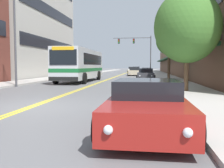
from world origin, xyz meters
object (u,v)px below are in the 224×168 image
(car_white_moving_lead, at_px, (132,70))
(street_tree_right_near, at_px, (187,27))
(car_silver_moving_third, at_px, (136,70))
(car_black_parked_left_near, at_px, (87,73))
(car_red_parked_right_foreground, at_px, (147,106))
(car_dark_grey_parked_right_mid, at_px, (146,74))
(car_slate_blue_parked_right_far, at_px, (146,71))
(street_lamp_left_near, at_px, (19,15))
(traffic_signal_mast, at_px, (138,47))
(city_bus, at_px, (81,64))
(street_tree_right_mid, at_px, (169,41))
(car_champagne_moving_second, at_px, (134,72))

(car_white_moving_lead, relative_size, street_tree_right_near, 0.82)
(car_silver_moving_third, bearing_deg, car_black_parked_left_near, -110.89)
(car_red_parked_right_foreground, relative_size, car_dark_grey_parked_right_mid, 0.95)
(car_slate_blue_parked_right_far, bearing_deg, car_white_moving_lead, 102.96)
(street_lamp_left_near, bearing_deg, car_slate_blue_parked_right_far, 73.29)
(car_slate_blue_parked_right_far, height_order, street_tree_right_near, street_tree_right_near)
(car_silver_moving_third, relative_size, street_lamp_left_near, 0.49)
(car_red_parked_right_foreground, xyz_separation_m, car_slate_blue_parked_right_far, (-0.01, 42.48, -0.01))
(car_dark_grey_parked_right_mid, relative_size, traffic_signal_mast, 0.64)
(car_black_parked_left_near, distance_m, car_dark_grey_parked_right_mid, 11.83)
(traffic_signal_mast, relative_size, street_lamp_left_near, 0.82)
(city_bus, relative_size, car_black_parked_left_near, 2.45)
(car_red_parked_right_foreground, xyz_separation_m, car_dark_grey_parked_right_mid, (-0.05, 22.11, 0.02))
(car_dark_grey_parked_right_mid, xyz_separation_m, car_silver_moving_third, (-2.06, 25.45, 0.04))
(traffic_signal_mast, bearing_deg, car_white_moving_lead, 97.58)
(traffic_signal_mast, distance_m, street_tree_right_mid, 23.09)
(street_lamp_left_near, height_order, street_tree_right_mid, street_lamp_left_near)
(city_bus, height_order, car_white_moving_lead, city_bus)
(car_dark_grey_parked_right_mid, xyz_separation_m, car_white_moving_lead, (-3.65, 36.43, 0.01))
(city_bus, xyz_separation_m, street_tree_right_near, (8.83, -9.78, 1.99))
(car_white_moving_lead, bearing_deg, car_red_parked_right_foreground, -86.38)
(city_bus, height_order, street_tree_right_near, street_tree_right_near)
(car_white_moving_lead, xyz_separation_m, street_lamp_left_near, (-5.64, -47.15, 4.66))
(city_bus, bearing_deg, street_tree_right_near, -47.94)
(traffic_signal_mast, bearing_deg, car_slate_blue_parked_right_far, -2.55)
(street_tree_right_mid, bearing_deg, car_white_moving_lead, 98.76)
(traffic_signal_mast, relative_size, street_tree_right_near, 1.28)
(car_slate_blue_parked_right_far, xyz_separation_m, traffic_signal_mast, (-1.57, 0.07, 4.65))
(city_bus, bearing_deg, car_black_parked_left_near, 100.74)
(city_bus, distance_m, car_red_parked_right_foreground, 19.60)
(car_black_parked_left_near, bearing_deg, traffic_signal_mast, 59.96)
(street_tree_right_mid, bearing_deg, car_silver_moving_third, 98.96)
(city_bus, relative_size, car_silver_moving_third, 2.48)
(car_dark_grey_parked_right_mid, distance_m, street_lamp_left_near, 14.94)
(car_white_moving_lead, bearing_deg, street_lamp_left_near, -96.82)
(car_black_parked_left_near, height_order, car_slate_blue_parked_right_far, car_black_parked_left_near)
(car_red_parked_right_foreground, xyz_separation_m, car_silver_moving_third, (-2.11, 47.55, 0.06))
(car_slate_blue_parked_right_far, height_order, traffic_signal_mast, traffic_signal_mast)
(car_black_parked_left_near, xyz_separation_m, street_tree_right_near, (11.04, -21.45, 3.20))
(city_bus, relative_size, street_tree_right_mid, 1.96)
(car_dark_grey_parked_right_mid, bearing_deg, car_black_parked_left_near, 137.50)
(car_black_parked_left_near, relative_size, traffic_signal_mast, 0.60)
(car_champagne_moving_second, bearing_deg, car_white_moving_lead, 94.31)
(car_silver_moving_third, bearing_deg, street_tree_right_near, -83.58)
(car_white_moving_lead, relative_size, car_champagne_moving_second, 1.01)
(car_champagne_moving_second, distance_m, street_tree_right_near, 26.46)
(city_bus, distance_m, car_silver_moving_third, 29.48)
(car_white_moving_lead, bearing_deg, city_bus, -94.08)
(city_bus, height_order, car_black_parked_left_near, city_bus)
(car_champagne_moving_second, relative_size, street_tree_right_mid, 0.85)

